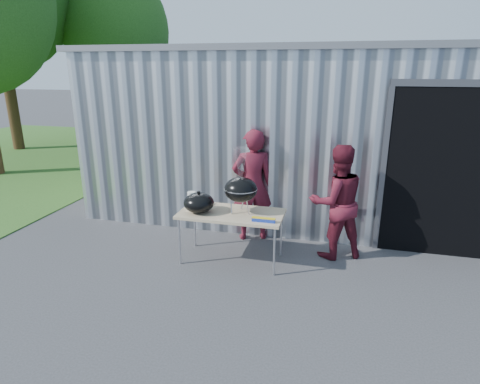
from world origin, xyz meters
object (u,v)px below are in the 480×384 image
(folding_table, at_px, (231,215))
(person_cook, at_px, (252,185))
(kettle_grill, at_px, (241,185))
(person_bystander, at_px, (337,202))

(folding_table, height_order, person_cook, person_cook)
(kettle_grill, distance_m, person_bystander, 1.46)
(person_cook, bearing_deg, person_bystander, 143.18)
(folding_table, relative_size, person_cook, 0.82)
(person_bystander, bearing_deg, person_cook, -38.64)
(folding_table, height_order, kettle_grill, kettle_grill)
(person_cook, bearing_deg, folding_table, 59.75)
(person_cook, distance_m, person_bystander, 1.39)
(kettle_grill, xyz_separation_m, person_cook, (-0.01, 0.83, -0.25))
(folding_table, distance_m, person_bystander, 1.56)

